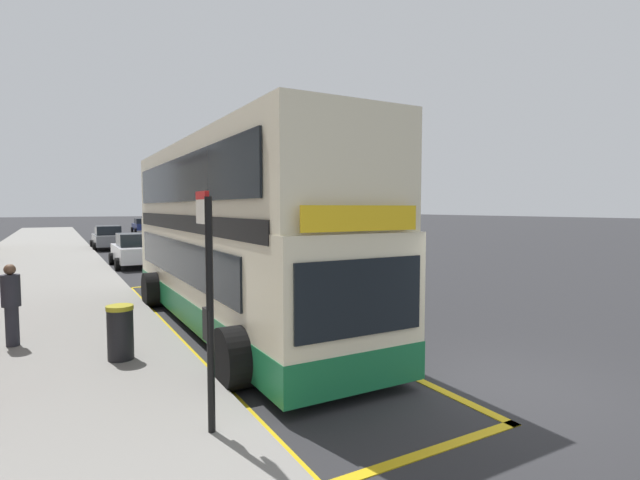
% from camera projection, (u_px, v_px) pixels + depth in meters
% --- Properties ---
extents(ground_plane, '(260.00, 260.00, 0.00)m').
position_uv_depth(ground_plane, '(150.00, 246.00, 35.32)').
color(ground_plane, '#28282B').
extents(pavement_near, '(6.00, 76.00, 0.14)m').
position_uv_depth(pavement_near, '(42.00, 249.00, 31.88)').
color(pavement_near, gray).
rests_on(pavement_near, ground).
extents(double_decker_bus, '(3.15, 11.21, 4.40)m').
position_uv_depth(double_decker_bus, '(231.00, 241.00, 11.47)').
color(double_decker_bus, beige).
rests_on(double_decker_bus, ground).
extents(bus_bay_markings, '(3.09, 14.00, 0.01)m').
position_uv_depth(bus_bay_markings, '(233.00, 325.00, 11.53)').
color(bus_bay_markings, gold).
rests_on(bus_bay_markings, ground).
extents(bus_stop_sign, '(0.09, 0.51, 2.93)m').
position_uv_depth(bus_stop_sign, '(208.00, 293.00, 5.69)').
color(bus_stop_sign, black).
rests_on(bus_stop_sign, pavement_near).
extents(parked_car_white_distant, '(2.09, 4.20, 1.62)m').
position_uv_depth(parked_car_white_distant, '(135.00, 250.00, 22.94)').
color(parked_car_white_distant, silver).
rests_on(parked_car_white_distant, ground).
extents(parked_car_navy_behind, '(2.09, 4.20, 1.62)m').
position_uv_depth(parked_car_navy_behind, '(265.00, 249.00, 23.73)').
color(parked_car_navy_behind, navy).
rests_on(parked_car_navy_behind, ground).
extents(parked_car_grey_kerbside, '(2.09, 4.20, 1.62)m').
position_uv_depth(parked_car_grey_kerbside, '(108.00, 238.00, 32.35)').
color(parked_car_grey_kerbside, slate).
rests_on(parked_car_grey_kerbside, ground).
extents(parked_car_navy_ahead, '(2.09, 4.20, 1.62)m').
position_uv_depth(parked_car_navy_ahead, '(142.00, 226.00, 54.40)').
color(parked_car_navy_ahead, navy).
rests_on(parked_car_navy_ahead, ground).
extents(pedestrian_further_back, '(0.34, 0.34, 1.63)m').
position_uv_depth(pedestrian_further_back, '(11.00, 302.00, 9.26)').
color(pedestrian_further_back, '#26262D').
rests_on(pedestrian_further_back, pavement_near).
extents(litter_bin, '(0.47, 0.47, 0.98)m').
position_uv_depth(litter_bin, '(120.00, 332.00, 8.46)').
color(litter_bin, black).
rests_on(litter_bin, pavement_near).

